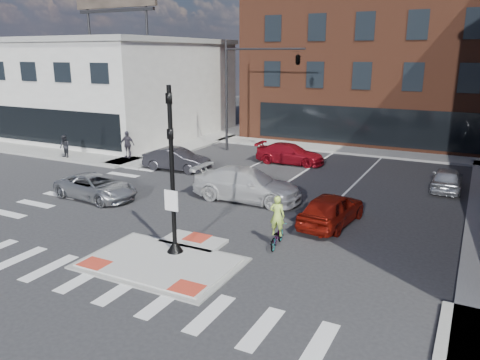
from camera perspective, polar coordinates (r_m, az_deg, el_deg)
The scene contains 18 objects.
ground at distance 17.18m, azimuth -8.66°, elevation -9.45°, with size 120.00×120.00×0.00m, color #28282B.
refuge_island at distance 16.97m, azimuth -9.18°, elevation -9.61°, with size 5.40×4.65×0.13m.
sidewalk_nw at distance 38.79m, azimuth -15.72°, elevation 4.18°, with size 23.50×20.50×0.15m.
sidewalk_n at distance 35.83m, azimuth 16.51°, elevation 3.24°, with size 26.00×3.00×0.15m, color gray.
building_nw at distance 45.24m, azimuth -16.99°, elevation 10.90°, with size 20.40×16.40×14.40m.
building_n at distance 45.00m, azimuth 19.83°, elevation 15.22°, with size 24.40×18.40×15.50m.
building_far_left at distance 65.95m, azimuth 15.92°, elevation 12.80°, with size 10.00×12.00×10.00m, color slate.
signal_pole at distance 16.65m, azimuth -8.19°, elevation -1.56°, with size 0.60×0.60×5.98m.
mast_arm_signal at distance 33.14m, azimuth 4.59°, elevation 13.59°, with size 6.10×2.24×8.00m.
silver_suv at distance 24.60m, azimuth -17.13°, elevation -0.80°, with size 2.06×4.47×1.24m, color #A0A2A6.
red_sedan at distance 20.27m, azimuth 11.11°, elevation -3.50°, with size 1.69×4.20×1.43m, color maroon.
white_pickup at distance 23.23m, azimuth 0.86°, elevation -0.57°, with size 2.25×5.53×1.60m, color silver.
bg_car_dark at distance 29.49m, azimuth -7.72°, elevation 2.50°, with size 1.48×4.25×1.40m, color #27262C.
bg_car_silver at distance 27.24m, azimuth 23.92°, elevation 0.12°, with size 1.51×3.75×1.28m, color silver.
bg_car_red at distance 31.25m, azimuth 6.12°, elevation 3.20°, with size 1.86×4.57×1.33m, color maroon.
cyclist at distance 17.81m, azimuth 4.52°, elevation -6.03°, with size 0.74×1.61×2.02m.
pedestrian_a at distance 34.33m, azimuth -20.60°, elevation 3.85°, with size 0.76×0.59×1.57m, color black.
pedestrian_b at distance 33.08m, azimuth -13.58°, elevation 4.25°, with size 1.08×0.45×1.84m, color #302C36.
Camera 1 is at (9.32, -12.56, 7.11)m, focal length 35.00 mm.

